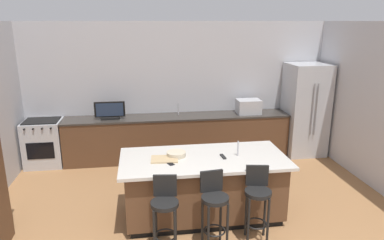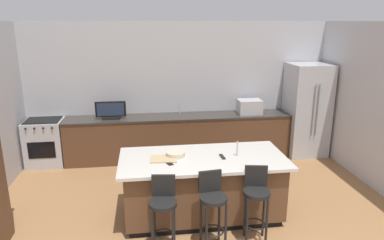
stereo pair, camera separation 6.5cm
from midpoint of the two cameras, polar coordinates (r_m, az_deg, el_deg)
wall_back at (r=7.46m, az=-1.88°, el=4.99°), size 6.73×0.12×2.77m
counter_back at (r=7.33m, az=-1.86°, el=-2.75°), size 4.57×0.62×0.91m
kitchen_island at (r=5.19m, az=2.12°, el=-10.67°), size 2.35×1.11×0.92m
refrigerator at (r=7.84m, az=18.19°, el=1.58°), size 0.80×0.80×1.93m
range_oven at (r=7.55m, az=-22.35°, el=-3.36°), size 0.71×0.63×0.93m
microwave at (r=7.45m, az=9.50°, el=2.13°), size 0.48×0.36×0.29m
tv_monitor at (r=7.10m, az=-12.73°, el=1.42°), size 0.59×0.16×0.35m
sink_faucet_back at (r=7.26m, az=-1.83°, el=1.78°), size 0.02×0.02×0.24m
sink_faucet_island at (r=5.07m, az=7.69°, el=-4.58°), size 0.02×0.02×0.22m
bar_stool_left at (r=4.42m, az=-4.23°, el=-14.07°), size 0.34×0.36×0.98m
bar_stool_center at (r=4.47m, az=3.76°, el=-13.40°), size 0.34×0.35×1.00m
bar_stool_right at (r=4.68m, az=10.71°, el=-12.29°), size 0.34×0.36×1.00m
fruit_bowl at (r=5.04m, az=-2.31°, el=-5.51°), size 0.27×0.27×0.07m
cell_phone at (r=4.81m, az=-3.33°, el=-6.99°), size 0.12×0.17×0.01m
tv_remote at (r=5.03m, az=5.29°, el=-5.92°), size 0.06×0.17×0.02m
cutting_board at (r=4.94m, az=-4.22°, el=-6.29°), size 0.39×0.31×0.02m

